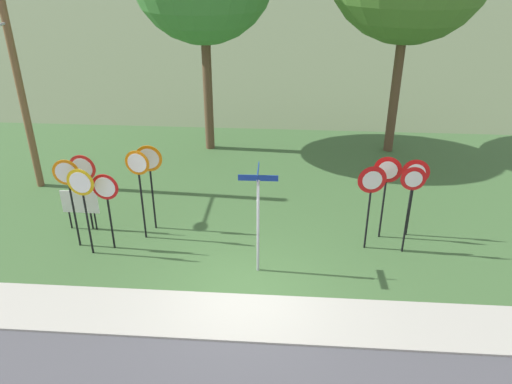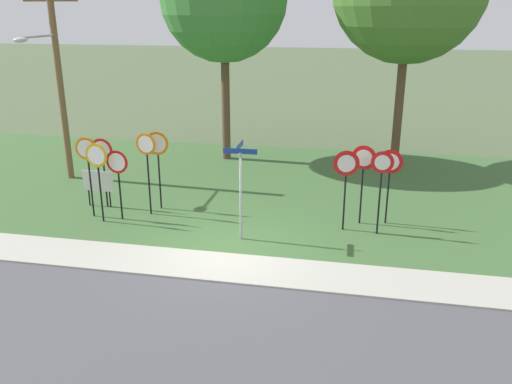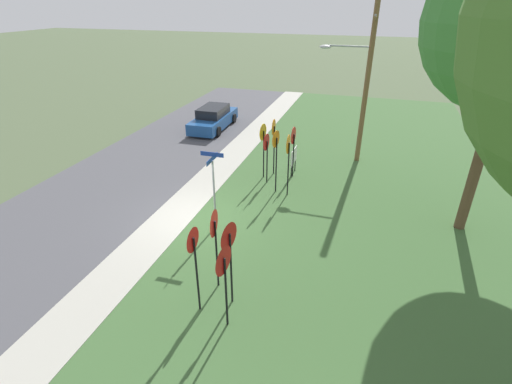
{
  "view_description": "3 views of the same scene",
  "coord_description": "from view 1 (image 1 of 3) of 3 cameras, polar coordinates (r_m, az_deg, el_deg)",
  "views": [
    {
      "loc": [
        0.94,
        -9.61,
        7.69
      ],
      "look_at": [
        -0.01,
        3.32,
        1.16
      ],
      "focal_mm": 34.9,
      "sensor_mm": 36.0,
      "label": 1
    },
    {
      "loc": [
        3.42,
        -12.87,
        6.46
      ],
      "look_at": [
        0.39,
        2.37,
        1.05
      ],
      "focal_mm": 37.29,
      "sensor_mm": 36.0,
      "label": 2
    },
    {
      "loc": [
        10.82,
        5.86,
        7.48
      ],
      "look_at": [
        0.0,
        2.5,
        1.58
      ],
      "focal_mm": 26.29,
      "sensor_mm": 36.0,
      "label": 3
    }
  ],
  "objects": [
    {
      "name": "stop_sign_center_tall",
      "position": [
        13.59,
        -19.28,
        -0.13
      ],
      "size": [
        0.74,
        0.12,
        2.54
      ],
      "rotation": [
        0.0,
        0.0,
        -0.11
      ],
      "color": "black",
      "rests_on": "grass_median"
    },
    {
      "name": "ground_plane",
      "position": [
        12.34,
        -1.09,
        -11.82
      ],
      "size": [
        160.0,
        160.0,
        0.0
      ],
      "primitive_type": "plane",
      "color": "#4C5B3D"
    },
    {
      "name": "grass_median",
      "position": [
        17.42,
        0.68,
        0.59
      ],
      "size": [
        44.0,
        12.0,
        0.04
      ],
      "primitive_type": "cube",
      "color": "#3D6033",
      "rests_on": "ground_plane"
    },
    {
      "name": "stop_sign_near_right",
      "position": [
        13.74,
        -16.77,
        -0.4
      ],
      "size": [
        0.73,
        0.11,
        2.27
      ],
      "rotation": [
        0.0,
        0.0,
        -0.07
      ],
      "color": "black",
      "rests_on": "grass_median"
    },
    {
      "name": "stop_sign_near_left",
      "position": [
        14.06,
        -20.69,
        0.8
      ],
      "size": [
        0.72,
        0.1,
        2.63
      ],
      "rotation": [
        0.0,
        0.0,
        0.04
      ],
      "color": "black",
      "rests_on": "grass_median"
    },
    {
      "name": "sidewalk_strip",
      "position": [
        11.71,
        -1.46,
        -14.13
      ],
      "size": [
        44.0,
        1.6,
        0.06
      ],
      "primitive_type": "cube",
      "color": "#ADAA9E",
      "rests_on": "ground_plane"
    },
    {
      "name": "stop_sign_far_right",
      "position": [
        13.88,
        -13.28,
        1.78
      ],
      "size": [
        0.69,
        0.14,
        2.71
      ],
      "rotation": [
        0.0,
        0.0,
        -0.16
      ],
      "color": "black",
      "rests_on": "grass_median"
    },
    {
      "name": "yield_sign_far_left",
      "position": [
        14.4,
        17.72,
        1.31
      ],
      "size": [
        0.75,
        0.13,
        2.39
      ],
      "rotation": [
        0.0,
        0.0,
        -0.13
      ],
      "color": "black",
      "rests_on": "grass_median"
    },
    {
      "name": "utility_pole",
      "position": [
        17.65,
        -26.12,
        12.6
      ],
      "size": [
        2.1,
        2.46,
        7.59
      ],
      "color": "brown",
      "rests_on": "grass_median"
    },
    {
      "name": "stop_sign_far_left",
      "position": [
        14.33,
        -12.1,
        2.6
      ],
      "size": [
        0.77,
        0.1,
        2.65
      ],
      "rotation": [
        0.0,
        0.0,
        0.04
      ],
      "color": "black",
      "rests_on": "grass_median"
    },
    {
      "name": "yield_sign_near_left",
      "position": [
        13.41,
        13.08,
        0.41
      ],
      "size": [
        0.77,
        0.13,
        2.49
      ],
      "rotation": [
        0.0,
        0.0,
        0.13
      ],
      "color": "black",
      "rests_on": "grass_median"
    },
    {
      "name": "notice_board",
      "position": [
        15.36,
        -19.52,
        -1.3
      ],
      "size": [
        1.1,
        0.06,
        1.25
      ],
      "rotation": [
        0.0,
        0.0,
        -0.02
      ],
      "color": "black",
      "rests_on": "grass_median"
    },
    {
      "name": "yield_sign_far_right",
      "position": [
        14.03,
        14.74,
        1.52
      ],
      "size": [
        0.75,
        0.17,
        2.52
      ],
      "rotation": [
        0.0,
        0.0,
        -0.19
      ],
      "color": "black",
      "rests_on": "grass_median"
    },
    {
      "name": "yield_sign_near_right",
      "position": [
        13.5,
        17.41,
        0.16
      ],
      "size": [
        0.66,
        0.1,
        2.56
      ],
      "rotation": [
        0.0,
        0.0,
        -0.0
      ],
      "color": "black",
      "rests_on": "grass_median"
    },
    {
      "name": "stop_sign_far_center",
      "position": [
        14.87,
        -19.15,
        1.73
      ],
      "size": [
        0.78,
        0.1,
        2.38
      ],
      "rotation": [
        0.0,
        0.0,
        -0.05
      ],
      "color": "black",
      "rests_on": "grass_median"
    },
    {
      "name": "street_name_post",
      "position": [
        12.21,
        0.23,
        -2.31
      ],
      "size": [
        0.96,
        0.82,
        2.9
      ],
      "rotation": [
        0.0,
        0.0,
        0.02
      ],
      "color": "#9EA0A8",
      "rests_on": "grass_median"
    }
  ]
}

